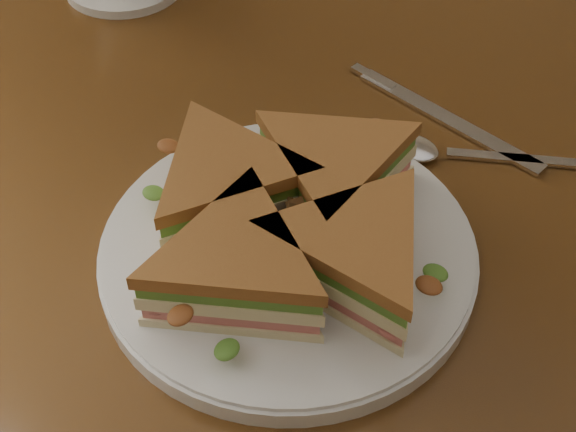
{
  "coord_description": "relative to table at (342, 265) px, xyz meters",
  "views": [
    {
      "loc": [
        0.22,
        -0.43,
        1.23
      ],
      "look_at": [
        -0.0,
        -0.09,
        0.8
      ],
      "focal_mm": 50.0,
      "sensor_mm": 36.0,
      "label": 1
    }
  ],
  "objects": [
    {
      "name": "table",
      "position": [
        0.0,
        0.0,
        0.0
      ],
      "size": [
        1.2,
        0.8,
        0.75
      ],
      "color": "#3B210D",
      "rests_on": "ground"
    },
    {
      "name": "plate",
      "position": [
        -0.0,
        -0.09,
        0.11
      ],
      "size": [
        0.29,
        0.29,
        0.02
      ],
      "primitive_type": "cylinder",
      "color": "white",
      "rests_on": "table"
    },
    {
      "name": "sandwich_wedges",
      "position": [
        -0.0,
        -0.09,
        0.14
      ],
      "size": [
        0.28,
        0.28,
        0.06
      ],
      "color": "#F7EAB6",
      "rests_on": "plate"
    },
    {
      "name": "crisps_mound",
      "position": [
        -0.0,
        -0.09,
        0.14
      ],
      "size": [
        0.09,
        0.09,
        0.05
      ],
      "primitive_type": null,
      "color": "#B44817",
      "rests_on": "plate"
    },
    {
      "name": "spoon",
      "position": [
        0.04,
        0.08,
        0.1
      ],
      "size": [
        0.17,
        0.09,
        0.01
      ],
      "rotation": [
        0.0,
        0.0,
        0.45
      ],
      "color": "silver",
      "rests_on": "table"
    },
    {
      "name": "knife",
      "position": [
        0.02,
        0.13,
        0.1
      ],
      "size": [
        0.21,
        0.05,
        0.0
      ],
      "rotation": [
        0.0,
        0.0,
        -0.19
      ],
      "color": "silver",
      "rests_on": "table"
    }
  ]
}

